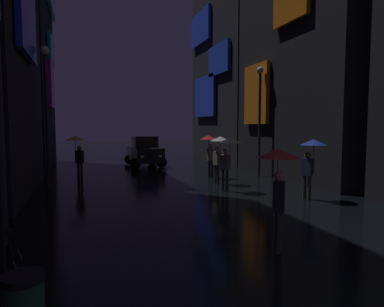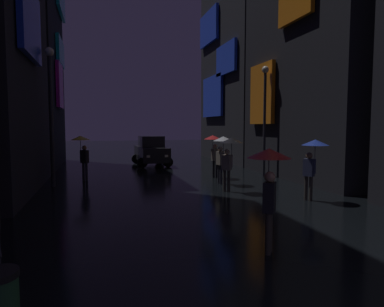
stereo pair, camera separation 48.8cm
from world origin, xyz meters
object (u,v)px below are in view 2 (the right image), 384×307
Objects in this scene: pedestrian_far_right_blue at (313,153)px; pedestrian_midstreet_centre_red at (214,144)px; pedestrian_foreground_right_red at (269,171)px; streetlamp_left_far at (51,101)px; pedestrian_foreground_left_clear at (222,147)px; pedestrian_midstreet_left_yellow at (82,145)px; pedestrian_near_crossing_black at (230,149)px; car_distant at (151,151)px; streetlamp_right_far at (265,108)px.

pedestrian_midstreet_centre_red is at bearing 104.64° from pedestrian_far_right_blue.
streetlamp_left_far is (-5.18, 9.23, 1.94)m from pedestrian_foreground_right_red.
pedestrian_midstreet_left_yellow is (-6.01, 2.62, 0.00)m from pedestrian_foreground_left_clear.
pedestrian_foreground_left_clear is 1.00× the size of pedestrian_midstreet_centre_red.
pedestrian_foreground_left_clear is at bearing 76.14° from pedestrian_foreground_right_red.
pedestrian_foreground_left_clear and pedestrian_far_right_blue have the same top height.
streetlamp_left_far reaches higher than pedestrian_near_crossing_black.
pedestrian_far_right_blue is 10.25m from pedestrian_midstreet_left_yellow.
pedestrian_midstreet_left_yellow is at bearing 139.52° from pedestrian_far_right_blue.
streetlamp_left_far is at bearing -127.43° from car_distant.
pedestrian_foreground_right_red is at bearing -103.86° from pedestrian_foreground_left_clear.
streetlamp_right_far is (2.62, -0.27, 1.81)m from pedestrian_midstreet_centre_red.
streetlamp_right_far is at bearing -53.83° from car_distant.
pedestrian_midstreet_left_yellow is at bearing -126.61° from car_distant.
streetlamp_right_far reaches higher than pedestrian_midstreet_left_yellow.
streetlamp_right_far is at bearing 1.67° from streetlamp_left_far.
pedestrian_midstreet_centre_red is 0.51× the size of car_distant.
pedestrian_midstreet_centre_red is 6.67m from car_distant.
pedestrian_midstreet_centre_red and pedestrian_near_crossing_black have the same top height.
pedestrian_foreground_left_clear is 0.36× the size of streetlamp_left_far.
pedestrian_near_crossing_black and pedestrian_far_right_blue have the same top height.
pedestrian_near_crossing_black is (-0.57, -3.61, 0.00)m from pedestrian_midstreet_centre_red.
pedestrian_midstreet_left_yellow is 0.38× the size of streetlamp_right_far.
pedestrian_foreground_right_red and pedestrian_midstreet_left_yellow have the same top height.
pedestrian_far_right_blue is at bearing -47.34° from pedestrian_near_crossing_black.
pedestrian_foreground_left_clear is 1.77m from pedestrian_near_crossing_black.
pedestrian_foreground_left_clear and pedestrian_midstreet_centre_red have the same top height.
pedestrian_foreground_left_clear is 7.51m from streetlamp_left_far.
streetlamp_left_far reaches higher than pedestrian_foreground_left_clear.
streetlamp_left_far reaches higher than streetlamp_right_far.
pedestrian_foreground_right_red is 6.38m from pedestrian_near_crossing_black.
pedestrian_midstreet_left_yellow is 9.12m from streetlamp_right_far.
pedestrian_near_crossing_black is at bearing -100.72° from pedestrian_foreground_left_clear.
streetlamp_left_far is at bearing -178.33° from streetlamp_right_far.
pedestrian_midstreet_centre_red is 3.66m from pedestrian_near_crossing_black.
pedestrian_near_crossing_black is at bearing -133.70° from streetlamp_right_far.
streetlamp_left_far reaches higher than pedestrian_midstreet_centre_red.
pedestrian_far_right_blue is 1.00× the size of pedestrian_midstreet_left_yellow.
pedestrian_near_crossing_black is 7.71m from streetlamp_left_far.
pedestrian_foreground_right_red is 1.00× the size of pedestrian_midstreet_centre_red.
streetlamp_left_far is at bearing -130.74° from pedestrian_midstreet_left_yellow.
streetlamp_left_far is (-8.92, 5.35, 1.94)m from pedestrian_far_right_blue.
pedestrian_midstreet_centre_red is at bearing 81.00° from pedestrian_near_crossing_black.
pedestrian_near_crossing_black is (1.62, 6.17, 0.00)m from pedestrian_foreground_right_red.
pedestrian_foreground_right_red is 11.28m from pedestrian_midstreet_left_yellow.
pedestrian_foreground_right_red reaches higher than car_distant.
pedestrian_near_crossing_black is 0.51× the size of car_distant.
pedestrian_foreground_left_clear is at bearing 113.88° from pedestrian_far_right_blue.
pedestrian_foreground_left_clear is 1.89m from pedestrian_midstreet_centre_red.
pedestrian_foreground_left_clear reaches higher than car_distant.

